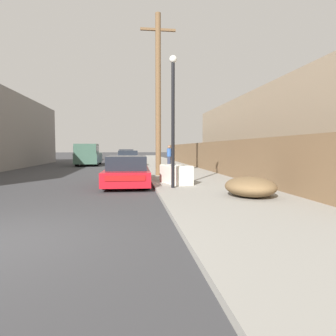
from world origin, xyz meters
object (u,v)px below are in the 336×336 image
brush_pile (250,187)px  pedestrian (169,156)px  parked_sports_car_red (127,172)px  discarded_fridge (176,174)px  car_parked_far (126,156)px  utility_pole (158,93)px  pickup_truck (88,155)px  street_lamp (173,112)px  car_parked_mid (128,159)px

brush_pile → pedestrian: size_ratio=1.08×
parked_sports_car_red → brush_pile: bearing=-47.9°
discarded_fridge → car_parked_far: bearing=78.5°
pedestrian → parked_sports_car_red: bearing=-106.6°
parked_sports_car_red → pedestrian: size_ratio=2.89×
pedestrian → utility_pole: bearing=-101.8°
pedestrian → discarded_fridge: bearing=-95.9°
discarded_fridge → pickup_truck: pickup_truck is taller
parked_sports_car_red → pedestrian: 10.71m
car_parked_far → pickup_truck: size_ratio=0.83×
pickup_truck → street_lamp: bearing=106.7°
parked_sports_car_red → car_parked_mid: size_ratio=1.04×
brush_pile → pedestrian: 14.45m
parked_sports_car_red → pickup_truck: size_ratio=0.87×
brush_pile → discarded_fridge: bearing=116.0°
parked_sports_car_red → street_lamp: street_lamp is taller
brush_pile → pedestrian: pedestrian is taller
pedestrian → brush_pile: bearing=-87.8°
parked_sports_car_red → car_parked_far: car_parked_far is taller
car_parked_far → pedestrian: 11.09m
pickup_truck → pedestrian: size_ratio=3.33×
car_parked_mid → pedestrian: 3.60m
car_parked_far → pickup_truck: bearing=-120.8°
discarded_fridge → pickup_truck: bearing=92.0°
street_lamp → parked_sports_car_red: bearing=129.6°
pickup_truck → street_lamp: size_ratio=1.17×
car_parked_mid → utility_pole: (1.67, -8.86, 3.74)m
discarded_fridge → pickup_truck: 16.37m
discarded_fridge → pedestrian: size_ratio=1.11×
utility_pole → street_lamp: utility_pole is taller
pickup_truck → street_lamp: street_lamp is taller
car_parked_far → pedestrian: pedestrian is taller
car_parked_mid → pedestrian: size_ratio=2.77×
utility_pole → pedestrian: size_ratio=5.08×
parked_sports_car_red → street_lamp: size_ratio=1.01×
parked_sports_car_red → street_lamp: bearing=-49.1°
utility_pole → pedestrian: utility_pole is taller
parked_sports_car_red → street_lamp: (1.63, -1.97, 2.26)m
parked_sports_car_red → utility_pole: utility_pole is taller
parked_sports_car_red → street_lamp: 3.41m
car_parked_mid → utility_pole: utility_pole is taller
discarded_fridge → utility_pole: utility_pole is taller
car_parked_far → parked_sports_car_red: bearing=-92.1°
utility_pole → street_lamp: 5.30m
discarded_fridge → street_lamp: size_ratio=0.39×
car_parked_mid → pickup_truck: 4.45m
utility_pole → brush_pile: utility_pole is taller
car_parked_mid → car_parked_far: 8.84m
utility_pole → car_parked_mid: bearing=100.7°
utility_pole → discarded_fridge: bearing=-84.7°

